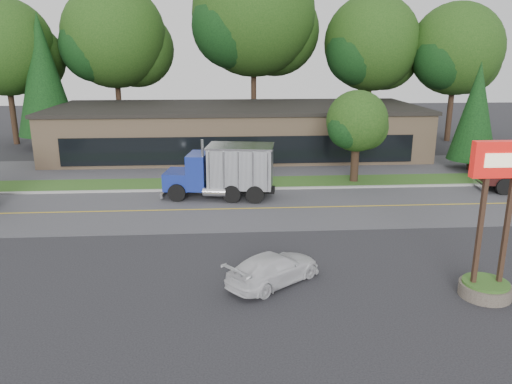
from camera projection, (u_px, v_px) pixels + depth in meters
ground at (209, 275)px, 20.67m from camera, size 140.00×140.00×0.00m
road at (212, 209)px, 29.31m from camera, size 60.00×8.00×0.02m
center_line at (212, 209)px, 29.31m from camera, size 60.00×0.12×0.01m
curb at (213, 190)px, 33.34m from camera, size 60.00×0.30×0.12m
grass_verge at (214, 184)px, 35.07m from camera, size 60.00×3.40×0.03m
far_parking at (215, 168)px, 39.87m from camera, size 60.00×7.00×0.02m
strip_mall at (237, 131)px, 45.22m from camera, size 32.00×12.00×4.00m
bilo_sign at (491, 246)px, 18.39m from camera, size 2.20×1.90×5.95m
tree_far_a at (7, 52)px, 47.81m from camera, size 9.81×9.23×13.99m
tree_far_b at (116, 41)px, 50.11m from camera, size 10.94×10.30×15.61m
tree_far_c at (255, 20)px, 50.49m from camera, size 13.17×12.40×18.79m
tree_far_d at (373, 48)px, 50.98m from camera, size 10.25×9.65×14.62m
tree_far_e at (457, 54)px, 49.72m from camera, size 9.63×9.06×13.73m
evergreen_left at (43, 75)px, 46.59m from camera, size 5.49×5.49×12.48m
evergreen_right at (476, 111)px, 38.00m from camera, size 3.64×3.64×8.28m
tree_verge at (358, 124)px, 34.66m from camera, size 4.51×4.25×6.44m
dump_truck_blue at (226, 170)px, 31.25m from camera, size 7.10×3.60×3.36m
rally_car at (274, 268)px, 19.86m from camera, size 4.38×4.02×1.23m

